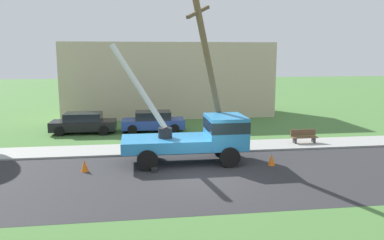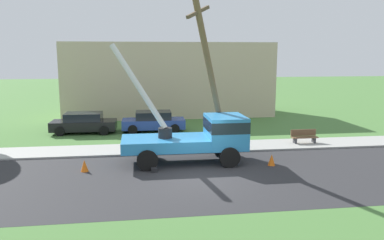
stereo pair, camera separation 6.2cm
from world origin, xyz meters
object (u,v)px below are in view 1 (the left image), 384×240
(leaning_utility_pole, at_px, (211,75))
(parked_sedan_blue, at_px, (153,121))
(traffic_cone_ahead, at_px, (272,160))
(traffic_cone_behind, at_px, (85,166))
(parked_sedan_black, at_px, (83,123))
(park_bench, at_px, (304,137))
(utility_truck, at_px, (200,135))

(leaning_utility_pole, xyz_separation_m, parked_sedan_blue, (-2.69, 7.50, -3.66))
(traffic_cone_ahead, xyz_separation_m, traffic_cone_behind, (-9.03, 0.24, 0.00))
(traffic_cone_behind, distance_m, parked_sedan_black, 9.30)
(leaning_utility_pole, height_order, parked_sedan_black, leaning_utility_pole)
(traffic_cone_behind, height_order, parked_sedan_blue, parked_sedan_blue)
(park_bench, bearing_deg, parked_sedan_blue, 148.99)
(traffic_cone_behind, bearing_deg, park_bench, 17.09)
(traffic_cone_ahead, distance_m, parked_sedan_blue, 10.89)
(leaning_utility_pole, height_order, traffic_cone_ahead, leaning_utility_pole)
(parked_sedan_black, distance_m, parked_sedan_blue, 4.82)
(traffic_cone_ahead, height_order, traffic_cone_behind, same)
(leaning_utility_pole, distance_m, parked_sedan_blue, 8.77)
(leaning_utility_pole, relative_size, parked_sedan_blue, 1.93)
(parked_sedan_blue, distance_m, park_bench, 10.39)
(leaning_utility_pole, bearing_deg, traffic_cone_ahead, -35.50)
(leaning_utility_pole, height_order, traffic_cone_behind, leaning_utility_pole)
(parked_sedan_blue, bearing_deg, parked_sedan_black, 179.88)
(utility_truck, xyz_separation_m, traffic_cone_ahead, (3.38, -1.18, -1.13))
(parked_sedan_blue, bearing_deg, utility_truck, -76.18)
(traffic_cone_ahead, bearing_deg, utility_truck, 160.83)
(utility_truck, relative_size, traffic_cone_behind, 12.07)
(utility_truck, distance_m, traffic_cone_behind, 5.83)
(leaning_utility_pole, distance_m, traffic_cone_ahead, 5.29)
(traffic_cone_ahead, distance_m, parked_sedan_black, 13.94)
(utility_truck, relative_size, parked_sedan_black, 1.52)
(traffic_cone_behind, bearing_deg, parked_sedan_black, 97.48)
(park_bench, bearing_deg, traffic_cone_ahead, -130.49)
(traffic_cone_behind, bearing_deg, parked_sedan_blue, 68.57)
(traffic_cone_behind, bearing_deg, traffic_cone_ahead, -1.51)
(utility_truck, bearing_deg, park_bench, 22.94)
(parked_sedan_black, height_order, parked_sedan_blue, same)
(traffic_cone_ahead, relative_size, parked_sedan_black, 0.13)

